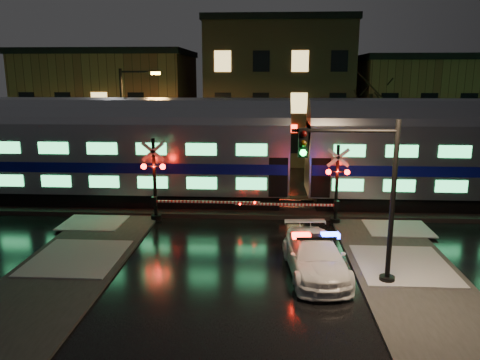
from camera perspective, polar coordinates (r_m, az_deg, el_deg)
name	(u,v)px	position (r m, az deg, el deg)	size (l,w,h in m)	color
ground	(241,238)	(21.70, 0.13, -7.14)	(120.00, 120.00, 0.00)	black
ballast	(246,206)	(26.42, 0.74, -3.22)	(90.00, 4.20, 0.24)	black
sidewalk_left	(42,293)	(17.85, -22.95, -12.53)	(4.00, 20.00, 0.12)	#2D2D2D
sidewalk_right	(429,303)	(16.99, 22.00, -13.75)	(4.00, 20.00, 0.12)	#2D2D2D
building_left	(113,107)	(44.77, -15.24, 8.59)	(14.00, 10.00, 9.00)	brown
building_mid	(277,93)	(42.92, 4.57, 10.50)	(12.00, 11.00, 11.50)	brown
building_right	(425,111)	(44.69, 21.62, 7.82)	(12.00, 10.00, 8.50)	brown
train	(298,150)	(25.74, 7.12, 3.71)	(51.00, 3.12, 5.92)	black
police_car	(315,256)	(17.99, 9.14, -9.10)	(2.49, 5.17, 1.62)	white
crossing_signal_right	(329,192)	(23.59, 10.84, -1.50)	(5.70, 0.65, 4.03)	black
crossing_signal_left	(161,188)	(23.97, -9.57, -0.97)	(6.05, 0.67, 4.28)	black
traffic_light	(366,200)	(16.77, 15.09, -2.32)	(3.83, 0.69, 5.92)	black
streetlight	(127,121)	(30.84, -13.60, 6.96)	(2.59, 0.27, 7.75)	black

